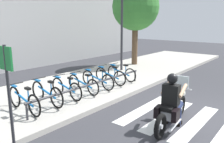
# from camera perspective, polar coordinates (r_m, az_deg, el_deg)

# --- Properties ---
(ground_plane) EXTENTS (48.00, 48.00, 0.00)m
(ground_plane) POSITION_cam_1_polar(r_m,az_deg,el_deg) (7.02, 21.23, -10.85)
(ground_plane) COLOR #38383D
(sidewalk) EXTENTS (24.00, 4.40, 0.15)m
(sidewalk) POSITION_cam_1_polar(r_m,az_deg,el_deg) (9.47, -7.62, -3.61)
(sidewalk) COLOR #B7B2A8
(sidewalk) RESTS_ON ground
(crosswalk_stripe_2) EXTENTS (2.80, 0.40, 0.01)m
(crosswalk_stripe_2) POSITION_cam_1_polar(r_m,az_deg,el_deg) (6.70, 20.24, -11.89)
(crosswalk_stripe_2) COLOR white
(crosswalk_stripe_2) RESTS_ON ground
(crosswalk_stripe_3) EXTENTS (2.80, 0.40, 0.01)m
(crosswalk_stripe_3) POSITION_cam_1_polar(r_m,az_deg,el_deg) (6.96, 13.91, -10.53)
(crosswalk_stripe_3) COLOR white
(crosswalk_stripe_3) RESTS_ON ground
(crosswalk_stripe_4) EXTENTS (2.80, 0.40, 0.01)m
(crosswalk_stripe_4) POSITION_cam_1_polar(r_m,az_deg,el_deg) (7.29, 8.16, -9.17)
(crosswalk_stripe_4) COLOR white
(crosswalk_stripe_4) RESTS_ON ground
(motorcycle) EXTENTS (2.22, 0.72, 1.20)m
(motorcycle) POSITION_cam_1_polar(r_m,az_deg,el_deg) (6.18, 14.77, -9.08)
(motorcycle) COLOR black
(motorcycle) RESTS_ON ground
(rider) EXTENTS (0.67, 0.58, 1.43)m
(rider) POSITION_cam_1_polar(r_m,az_deg,el_deg) (5.99, 14.69, -6.07)
(rider) COLOR black
(rider) RESTS_ON ground
(bicycle_0) EXTENTS (0.48, 1.74, 0.77)m
(bicycle_0) POSITION_cam_1_polar(r_m,az_deg,el_deg) (6.94, -21.09, -6.66)
(bicycle_0) COLOR black
(bicycle_0) RESTS_ON sidewalk
(bicycle_1) EXTENTS (0.48, 1.67, 0.79)m
(bicycle_1) POSITION_cam_1_polar(r_m,az_deg,el_deg) (7.32, -15.92, -5.24)
(bicycle_1) COLOR black
(bicycle_1) RESTS_ON sidewalk
(bicycle_2) EXTENTS (0.48, 1.58, 0.76)m
(bicycle_2) POSITION_cam_1_polar(r_m,az_deg,el_deg) (7.77, -11.32, -4.10)
(bicycle_2) COLOR black
(bicycle_2) RESTS_ON sidewalk
(bicycle_3) EXTENTS (0.48, 1.62, 0.72)m
(bicycle_3) POSITION_cam_1_polar(r_m,az_deg,el_deg) (8.26, -7.25, -3.06)
(bicycle_3) COLOR black
(bicycle_3) RESTS_ON sidewalk
(bicycle_4) EXTENTS (0.48, 1.69, 0.75)m
(bicycle_4) POSITION_cam_1_polar(r_m,az_deg,el_deg) (8.78, -3.66, -1.95)
(bicycle_4) COLOR black
(bicycle_4) RESTS_ON sidewalk
(bicycle_5) EXTENTS (0.48, 1.64, 0.75)m
(bicycle_5) POSITION_cam_1_polar(r_m,az_deg,el_deg) (9.34, -0.50, -1.05)
(bicycle_5) COLOR black
(bicycle_5) RESTS_ON sidewalk
(bicycle_6) EXTENTS (0.48, 1.57, 0.72)m
(bicycle_6) POSITION_cam_1_polar(r_m,az_deg,el_deg) (9.93, 2.30, -0.32)
(bicycle_6) COLOR black
(bicycle_6) RESTS_ON sidewalk
(bike_rack) EXTENTS (5.19, 0.07, 0.49)m
(bike_rack) POSITION_cam_1_polar(r_m,az_deg,el_deg) (7.86, -4.46, -3.11)
(bike_rack) COLOR #333338
(bike_rack) RESTS_ON sidewalk
(street_lamp) EXTENTS (0.28, 0.28, 4.66)m
(street_lamp) POSITION_cam_1_polar(r_m,az_deg,el_deg) (11.83, 2.47, 13.04)
(street_lamp) COLOR #2D2D33
(street_lamp) RESTS_ON ground
(street_sign) EXTENTS (0.06, 0.44, 2.26)m
(street_sign) POSITION_cam_1_polar(r_m,az_deg,el_deg) (4.73, -24.49, -2.38)
(street_sign) COLOR #2D2D33
(street_sign) RESTS_ON ground
(tree_near_rack) EXTENTS (2.68, 2.68, 4.79)m
(tree_near_rack) POSITION_cam_1_polar(r_m,az_deg,el_deg) (13.59, 5.87, 15.55)
(tree_near_rack) COLOR brown
(tree_near_rack) RESTS_ON ground
(building_backdrop) EXTENTS (24.00, 1.20, 7.40)m
(building_backdrop) POSITION_cam_1_polar(r_m,az_deg,el_deg) (13.86, -25.23, 15.56)
(building_backdrop) COLOR #A2A2A2
(building_backdrop) RESTS_ON ground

